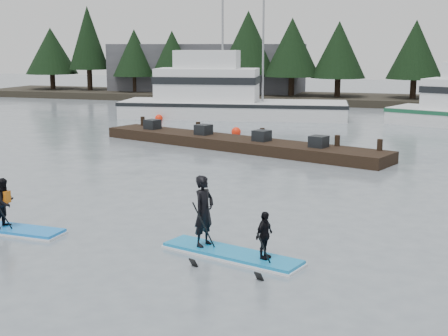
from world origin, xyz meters
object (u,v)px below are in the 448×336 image
(paddleboard_solo, at_px, (5,213))
(floating_dock, at_px, (236,143))
(fishing_boat_large, at_px, (227,108))
(paddleboard_duo, at_px, (225,231))

(paddleboard_solo, bearing_deg, floating_dock, 84.65)
(fishing_boat_large, bearing_deg, paddleboard_solo, -93.60)
(fishing_boat_large, relative_size, paddleboard_duo, 4.37)
(floating_dock, bearing_deg, paddleboard_duo, -55.01)
(floating_dock, distance_m, paddleboard_solo, 15.03)
(floating_dock, xyz_separation_m, paddleboard_duo, (4.24, -14.94, 0.34))
(paddleboard_duo, bearing_deg, paddleboard_solo, -163.95)
(fishing_boat_large, distance_m, paddleboard_solo, 27.51)
(fishing_boat_large, xyz_separation_m, floating_dock, (4.42, -12.50, -0.40))
(fishing_boat_large, height_order, floating_dock, fishing_boat_large)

